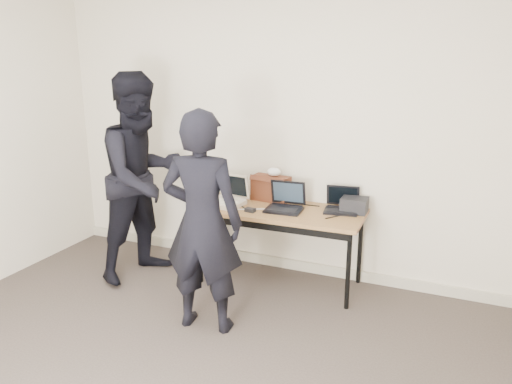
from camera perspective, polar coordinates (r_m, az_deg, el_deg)
The scene contains 13 objects.
room at distance 2.81m, azimuth -14.87°, elevation -0.15°, with size 4.60×4.60×2.80m.
desk at distance 4.52m, azimuth 2.75°, elevation -2.73°, with size 1.52×0.69×0.72m.
laptop_beige at distance 4.65m, azimuth -3.37°, elevation -0.74°, with size 0.38×0.37×0.27m.
laptop_center at distance 4.49m, azimuth 3.36°, elevation -1.31°, with size 0.34×0.33×0.25m.
laptop_right at distance 4.52m, azimuth 9.77°, elevation -1.52°, with size 0.33×0.32×0.22m.
leather_satchel at distance 4.73m, azimuth 1.69°, elevation 0.49°, with size 0.38×0.21×0.25m.
tissue at distance 4.69m, azimuth 2.07°, elevation 2.32°, with size 0.13×0.10×0.08m, color white.
equipment_box at distance 4.50m, azimuth 11.17°, elevation -1.46°, with size 0.23×0.19×0.13m, color black.
power_brick at distance 4.43m, azimuth -0.67°, elevation -2.08°, with size 0.09×0.06×0.03m, color black.
cables at distance 4.53m, azimuth 2.67°, elevation -1.83°, with size 1.16×0.39×0.01m.
person_typist at distance 3.76m, azimuth -6.16°, elevation -3.53°, with size 0.63×0.41×1.72m, color black.
person_observer at distance 4.76m, azimuth -12.75°, elevation 1.64°, with size 0.94×0.73×1.93m, color black.
baseboard at distance 5.10m, azimuth 1.76°, elevation -7.85°, with size 4.50×0.03×0.10m, color #BEB69E.
Camera 1 is at (1.69, -2.12, 2.10)m, focal length 35.00 mm.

